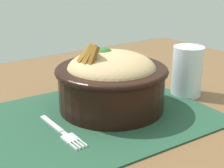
% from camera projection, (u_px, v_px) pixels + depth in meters
% --- Properties ---
extents(table, '(1.26, 0.89, 0.73)m').
position_uv_depth(table, '(86.00, 144.00, 0.64)').
color(table, brown).
rests_on(table, ground_plane).
extents(placemat, '(0.45, 0.34, 0.00)m').
position_uv_depth(placemat, '(92.00, 118.00, 0.61)').
color(placemat, '#1E422D').
rests_on(placemat, table).
extents(bowl, '(0.22, 0.22, 0.13)m').
position_uv_depth(bowl, '(112.00, 80.00, 0.63)').
color(bowl, black).
rests_on(bowl, placemat).
extents(fork, '(0.02, 0.14, 0.00)m').
position_uv_depth(fork, '(63.00, 133.00, 0.55)').
color(fork, silver).
rests_on(fork, placemat).
extents(drinking_glass, '(0.07, 0.07, 0.11)m').
position_uv_depth(drinking_glass, '(187.00, 74.00, 0.71)').
color(drinking_glass, silver).
rests_on(drinking_glass, table).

